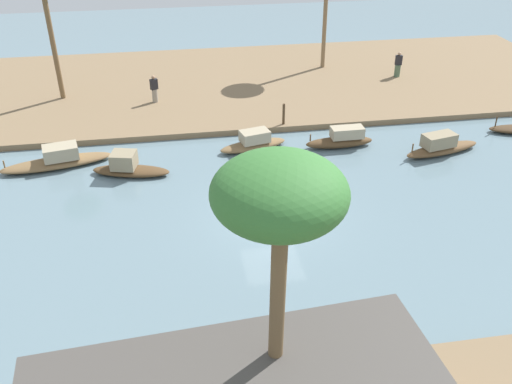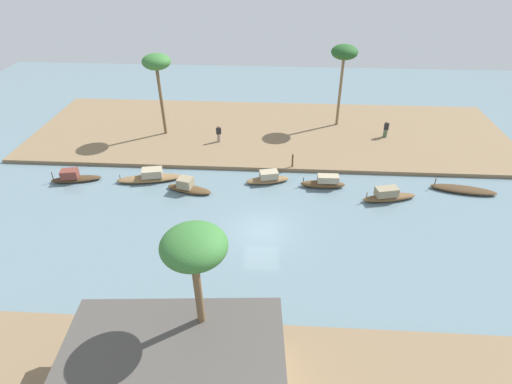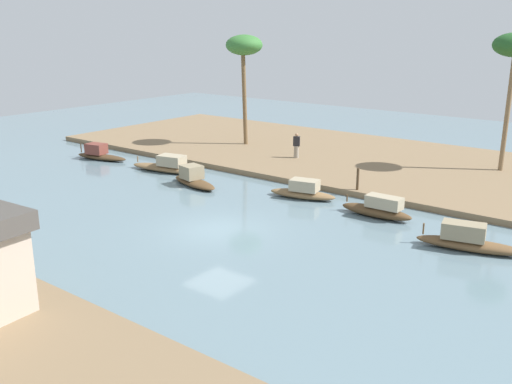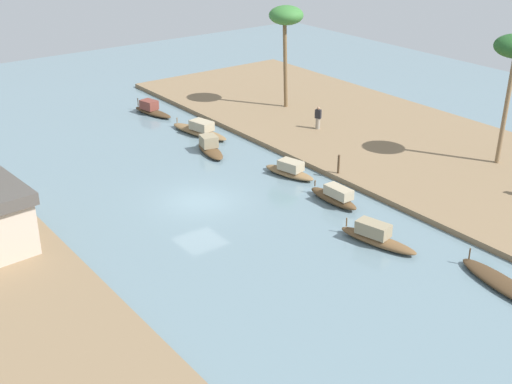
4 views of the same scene
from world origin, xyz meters
TOP-DOWN VIEW (x-y plane):
  - river_water at (0.00, 0.00)m, footprint 77.69×77.69m
  - riverbank_left at (0.00, -15.73)m, footprint 46.23×15.23m
  - sampan_upstream_small at (-4.70, -5.91)m, footprint 3.53×0.93m
  - sampan_near_left_bank at (5.99, -4.66)m, footprint 3.79×1.90m
  - sampan_foreground at (9.38, -6.03)m, footprint 5.35×2.25m
  - sampan_midstream at (-9.39, -4.33)m, footprint 4.31×1.86m
  - sampan_with_red_awning at (-0.21, -6.37)m, footprint 3.67×1.84m
  - person_on_near_bank at (-11.20, -14.90)m, footprint 0.46×0.44m
  - person_by_mooring at (4.66, -12.90)m, footprint 0.49×0.43m
  - mooring_post at (-2.20, -8.49)m, footprint 0.14×0.14m
  - palm_tree_right_tall at (2.03, 10.67)m, footprint 2.58×2.58m

SIDE VIEW (x-z plane):
  - river_water at x=0.00m, z-range 0.00..0.00m
  - riverbank_left at x=0.00m, z-range 0.00..0.32m
  - sampan_foreground at x=9.38m, z-range -0.17..0.88m
  - sampan_with_red_awning at x=-0.21m, z-range -0.13..0.87m
  - sampan_near_left_bank at x=5.99m, z-range -0.17..0.95m
  - sampan_midstream at x=-9.39m, z-range -0.14..0.97m
  - sampan_upstream_small at x=-4.70m, z-range -0.11..0.95m
  - mooring_post at x=-2.20m, z-range 0.32..1.49m
  - person_on_near_bank at x=-11.20m, z-range 0.20..1.84m
  - person_by_mooring at x=4.66m, z-range 0.26..1.88m
  - palm_tree_right_tall at x=2.03m, z-range 3.34..11.33m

